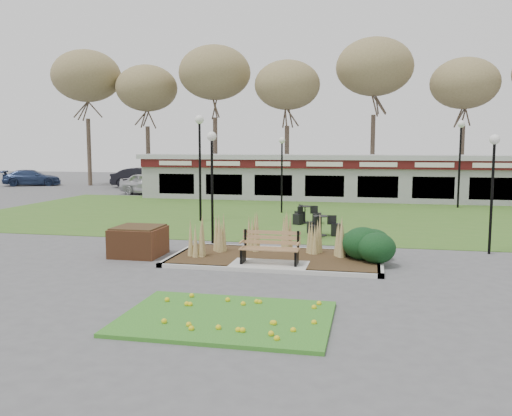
% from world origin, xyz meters
% --- Properties ---
extents(ground, '(100.00, 100.00, 0.00)m').
position_xyz_m(ground, '(0.00, 0.00, 0.00)').
color(ground, '#515154').
rests_on(ground, ground).
extents(lawn, '(34.00, 16.00, 0.02)m').
position_xyz_m(lawn, '(0.00, 12.00, 0.01)').
color(lawn, '#3B6921').
rests_on(lawn, ground).
extents(flower_bed, '(4.20, 3.00, 0.16)m').
position_xyz_m(flower_bed, '(0.00, -4.60, 0.07)').
color(flower_bed, '#27681D').
rests_on(flower_bed, ground).
extents(planting_bed, '(6.75, 3.40, 1.27)m').
position_xyz_m(planting_bed, '(1.27, 1.35, 0.37)').
color(planting_bed, '#352515').
rests_on(planting_bed, ground).
extents(park_bench, '(1.70, 0.66, 0.93)m').
position_xyz_m(park_bench, '(0.00, 0.25, 0.59)').
color(park_bench, olive).
rests_on(park_bench, ground).
extents(brick_planter, '(1.50, 1.50, 0.95)m').
position_xyz_m(brick_planter, '(-4.40, 1.00, 0.48)').
color(brick_planter, brown).
rests_on(brick_planter, ground).
extents(food_pavilion, '(24.60, 3.40, 2.90)m').
position_xyz_m(food_pavilion, '(0.00, 19.96, 1.48)').
color(food_pavilion, gray).
rests_on(food_pavilion, ground).
extents(tree_backdrop, '(47.24, 5.24, 10.36)m').
position_xyz_m(tree_backdrop, '(0.00, 28.00, 8.36)').
color(tree_backdrop, '#47382B').
rests_on(tree_backdrop, ground).
extents(lamp_post_near_left, '(0.33, 0.33, 3.97)m').
position_xyz_m(lamp_post_near_left, '(-2.60, 3.20, 2.89)').
color(lamp_post_near_left, black).
rests_on(lamp_post_near_left, ground).
extents(lamp_post_near_right, '(0.32, 0.32, 3.85)m').
position_xyz_m(lamp_post_near_right, '(6.59, 3.62, 2.80)').
color(lamp_post_near_right, black).
rests_on(lamp_post_near_right, ground).
extents(lamp_post_mid_left, '(0.32, 0.32, 3.91)m').
position_xyz_m(lamp_post_mid_left, '(-1.71, 12.73, 2.85)').
color(lamp_post_mid_left, black).
rests_on(lamp_post_mid_left, ground).
extents(lamp_post_far_right, '(0.40, 0.40, 4.86)m').
position_xyz_m(lamp_post_far_right, '(7.59, 17.00, 3.54)').
color(lamp_post_far_right, black).
rests_on(lamp_post_far_right, ground).
extents(lamp_post_far_left, '(0.40, 0.40, 4.86)m').
position_xyz_m(lamp_post_far_left, '(-4.90, 8.96, 3.54)').
color(lamp_post_far_left, black).
rests_on(lamp_post_far_left, ground).
extents(bistro_set_a, '(1.29, 1.44, 0.77)m').
position_xyz_m(bistro_set_a, '(-0.08, 9.22, 0.27)').
color(bistro_set_a, black).
rests_on(bistro_set_a, ground).
extents(bistro_set_c, '(1.37, 1.45, 0.78)m').
position_xyz_m(bistro_set_c, '(0.95, 5.93, 0.28)').
color(bistro_set_c, black).
rests_on(bistro_set_c, ground).
extents(car_silver, '(4.94, 3.17, 1.56)m').
position_xyz_m(car_silver, '(-12.53, 21.00, 0.78)').
color(car_silver, '#BBBBC0').
rests_on(car_silver, ground).
extents(car_black, '(5.10, 2.28, 1.63)m').
position_xyz_m(car_black, '(-15.76, 27.00, 0.81)').
color(car_black, black).
rests_on(car_black, ground).
extents(car_blue, '(5.12, 3.74, 1.38)m').
position_xyz_m(car_blue, '(-26.00, 27.00, 0.69)').
color(car_blue, navy).
rests_on(car_blue, ground).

